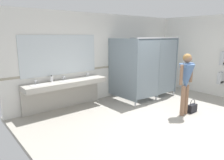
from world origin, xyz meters
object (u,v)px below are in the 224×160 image
Objects in this scene: paper_towel_dispenser_lower at (221,78)px; paper_towel_dispenser_upper at (224,58)px; person_standing at (186,77)px; handbag at (192,108)px; soap_dispenser at (51,79)px.

paper_towel_dispenser_upper is at bearing -90.00° from paper_towel_dispenser_lower.
person_standing is 0.98m from handbag.
handbag is 2.04× the size of soap_dispenser.
person_standing reaches higher than handbag.
paper_towel_dispenser_lower is at bearing 5.52° from handbag.
soap_dispenser is at bearing 154.93° from paper_towel_dispenser_lower.
paper_towel_dispenser_upper is 2.45× the size of soap_dispenser.
soap_dispenser is (-2.96, 2.56, 0.80)m from handbag.
paper_towel_dispenser_upper reaches higher than handbag.
person_standing is (-2.42, -0.15, 0.36)m from paper_towel_dispenser_lower.
soap_dispenser reaches higher than paper_towel_dispenser_lower.
paper_towel_dispenser_upper is at bearing -25.14° from soap_dispenser.
soap_dispenser is at bearing 136.35° from person_standing.
handbag is (-2.08, -0.19, -1.23)m from paper_towel_dispenser_upper.
paper_towel_dispenser_upper reaches higher than paper_towel_dispenser_lower.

